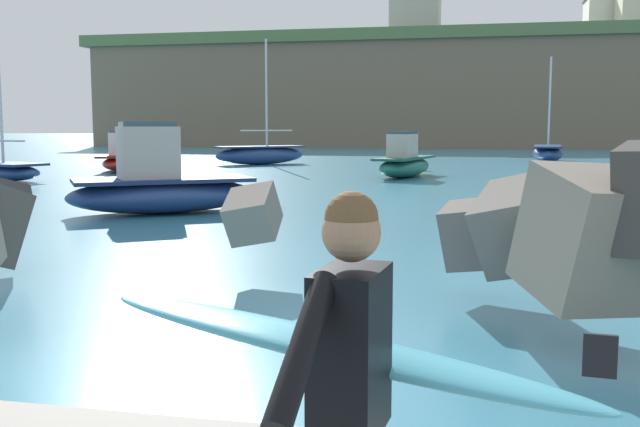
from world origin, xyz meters
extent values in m
plane|color=teal|center=(0.00, 0.00, 0.00)|extent=(400.00, 400.00, 0.00)
cube|color=#605B56|center=(3.06, 2.29, 1.13)|extent=(1.33, 1.45, 1.31)
cube|color=slate|center=(-0.70, 3.93, 0.95)|extent=(0.83, 0.99, 0.96)
cube|color=#605B56|center=(2.58, 3.21, 0.87)|extent=(1.12, 0.97, 1.01)
cube|color=gray|center=(3.62, 1.18, 1.15)|extent=(1.56, 1.61, 1.51)
cube|color=black|center=(2.09, -3.87, 1.44)|extent=(0.26, 0.40, 0.60)
sphere|color=#A87A5B|center=(2.09, -3.87, 1.87)|extent=(0.21, 0.21, 0.21)
sphere|color=brown|center=(2.09, -3.87, 1.92)|extent=(0.19, 0.19, 0.19)
cylinder|color=black|center=(2.01, -4.25, 1.56)|extent=(0.14, 0.53, 0.41)
cylinder|color=black|center=(2.12, -3.62, 1.40)|extent=(0.09, 0.09, 0.56)
ellipsoid|color=#4CB2CC|center=(2.02, -3.54, 1.34)|extent=(2.12, 0.56, 0.37)
cube|color=black|center=(2.97, -3.64, 1.41)|extent=(0.12, 0.03, 0.16)
ellipsoid|color=#1E6656|center=(-0.59, 26.12, 0.44)|extent=(2.64, 5.54, 0.88)
cube|color=#164C41|center=(-0.59, 26.12, 0.84)|extent=(2.43, 5.10, 0.10)
cube|color=#B7B2A8|center=(-0.67, 25.73, 1.39)|extent=(1.25, 1.76, 1.02)
cube|color=#334C5B|center=(-0.67, 25.73, 1.96)|extent=(1.13, 1.58, 0.12)
ellipsoid|color=maroon|center=(-14.80, 27.96, 0.40)|extent=(3.62, 6.31, 0.81)
cube|color=maroon|center=(-14.80, 27.96, 0.77)|extent=(3.33, 5.80, 0.10)
cube|color=silver|center=(-14.68, 27.53, 1.36)|extent=(1.70, 2.06, 1.10)
cube|color=#334C5B|center=(-14.68, 27.53, 1.97)|extent=(1.53, 1.85, 0.12)
ellipsoid|color=navy|center=(-5.41, 11.27, 0.45)|extent=(5.19, 4.42, 0.90)
cube|color=navy|center=(-5.41, 11.27, 0.86)|extent=(4.78, 4.07, 0.10)
cube|color=#B7B2A8|center=(-5.71, 11.07, 1.56)|extent=(1.90, 1.84, 1.33)
cube|color=#334C5B|center=(-5.71, 11.07, 2.29)|extent=(1.71, 1.66, 0.12)
ellipsoid|color=navy|center=(6.87, 41.92, 0.51)|extent=(2.28, 6.30, 1.01)
cube|color=navy|center=(6.87, 41.92, 0.97)|extent=(2.09, 5.79, 0.10)
cylinder|color=silver|center=(6.84, 41.46, 3.75)|extent=(0.12, 0.12, 5.47)
cylinder|color=silver|center=(6.84, 41.46, 1.91)|extent=(0.38, 3.70, 0.08)
ellipsoid|color=navy|center=(-9.89, 34.99, 0.54)|extent=(5.22, 5.07, 1.07)
cube|color=navy|center=(-9.89, 34.99, 1.03)|extent=(4.81, 4.66, 0.10)
cylinder|color=silver|center=(-9.59, 35.28, 4.16)|extent=(0.12, 0.12, 6.17)
cylinder|color=silver|center=(-9.59, 35.28, 1.97)|extent=(2.52, 2.39, 0.08)
cylinder|color=silver|center=(-16.28, 20.06, 1.65)|extent=(2.72, 1.11, 0.08)
sphere|color=yellow|center=(-0.05, 30.76, 0.22)|extent=(0.44, 0.44, 0.44)
cube|color=#756651|center=(14.55, 85.87, 5.41)|extent=(107.09, 35.82, 10.82)
cube|color=#567547|center=(14.55, 85.87, 11.42)|extent=(109.23, 36.53, 1.20)
cube|color=silver|center=(19.33, 95.26, 15.16)|extent=(7.17, 5.99, 6.28)
cube|color=#B2ADA3|center=(-4.60, 78.33, 14.40)|extent=(5.30, 6.50, 4.75)
camera|label=1|loc=(2.52, -6.37, 2.24)|focal=41.22mm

